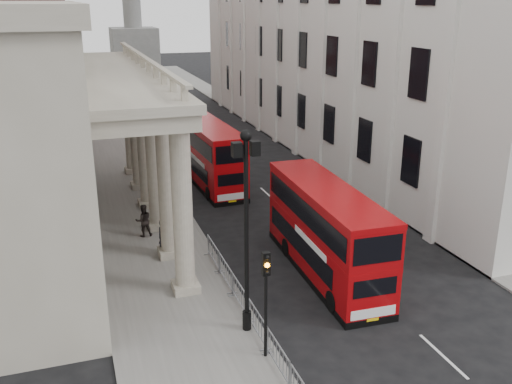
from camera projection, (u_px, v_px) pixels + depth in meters
name	position (u px, v px, depth m)	size (l,w,h in m)	color
sidewalk_west	(121.00, 167.00, 46.00)	(6.00, 140.00, 0.12)	slate
sidewalk_east	(309.00, 150.00, 50.95)	(3.00, 140.00, 0.12)	slate
kerb	(158.00, 164.00, 46.88)	(0.20, 140.00, 0.14)	slate
brick_building	(17.00, 19.00, 56.39)	(9.00, 32.00, 22.00)	maroon
west_building_far	(31.00, 19.00, 85.45)	(9.00, 30.00, 20.00)	gray
east_building	(331.00, 4.00, 49.49)	(8.00, 55.00, 25.00)	silver
lamp_post_south	(246.00, 220.00, 21.81)	(1.05, 0.44, 8.32)	black
lamp_post_mid	(170.00, 132.00, 36.18)	(1.05, 0.44, 8.32)	black
lamp_post_north	(138.00, 94.00, 50.55)	(1.05, 0.44, 8.32)	black
traffic_light	(266.00, 286.00, 20.61)	(0.28, 0.33, 4.30)	black
crowd_barriers	(267.00, 339.00, 21.66)	(0.50, 18.75, 1.10)	gray
bus_near	(326.00, 230.00, 27.65)	(2.82, 10.34, 4.43)	#9C070A
bus_far	(209.00, 153.00, 41.34)	(2.93, 10.40, 4.45)	#B3080C
pedestrian_a	(164.00, 236.00, 30.08)	(0.67, 0.44, 1.84)	black
pedestrian_b	(143.00, 221.00, 32.17)	(0.92, 0.72, 1.89)	black
pedestrian_c	(150.00, 177.00, 40.18)	(0.88, 0.57, 1.81)	black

